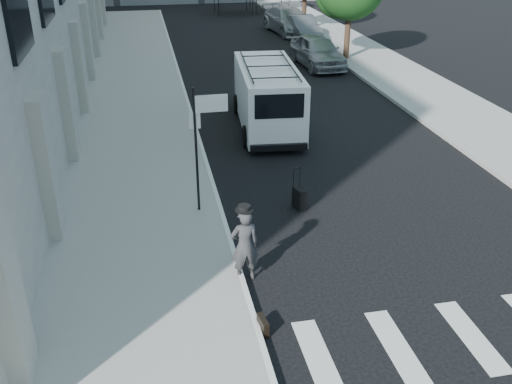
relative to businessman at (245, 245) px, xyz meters
name	(u,v)px	position (x,y,z in m)	size (l,w,h in m)	color
ground	(322,266)	(1.90, 0.13, -0.89)	(120.00, 120.00, 0.00)	black
sidewalk_left	(136,90)	(-2.35, 16.13, -0.82)	(4.50, 48.00, 0.15)	gray
sidewalk_right	(369,58)	(10.90, 20.13, -0.82)	(4.00, 56.00, 0.15)	gray
sign_pole	(204,124)	(-0.46, 3.34, 1.76)	(1.03, 0.07, 3.50)	black
businessman	(245,245)	(0.00, 0.00, 0.00)	(0.65, 0.43, 1.79)	#323134
briefcase	(263,325)	(0.02, -1.93, -0.72)	(0.12, 0.44, 0.34)	black
suitcase	(300,198)	(2.16, 3.14, -0.58)	(0.38, 0.49, 1.20)	black
cargo_van	(267,96)	(2.72, 10.12, 0.35)	(2.66, 6.55, 2.41)	white
parked_car_a	(318,51)	(7.48, 19.12, -0.05)	(1.99, 4.95, 1.68)	gray
parked_car_b	(303,28)	(8.70, 26.56, -0.15)	(1.58, 4.53, 1.49)	#4E5154
parked_car_c	(289,20)	(8.34, 28.78, -0.04)	(2.39, 5.88, 1.71)	#9A9DA2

